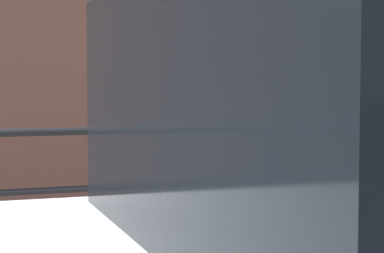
{
  "coord_description": "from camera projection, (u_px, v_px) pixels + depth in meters",
  "views": [
    {
      "loc": [
        -1.86,
        -2.67,
        1.5
      ],
      "look_at": [
        -0.71,
        0.47,
        1.3
      ],
      "focal_mm": 65.76,
      "sensor_mm": 36.0,
      "label": 1
    }
  ],
  "objects": [
    {
      "name": "parking_meter",
      "position": [
        270.0,
        147.0,
        3.36
      ],
      "size": [
        0.18,
        0.19,
        1.43
      ],
      "rotation": [
        0.0,
        0.0,
        3.15
      ],
      "color": "slate",
      "rests_on": "sidewalk_curb"
    },
    {
      "name": "pedestrian_at_meter",
      "position": [
        161.0,
        158.0,
        3.41
      ],
      "size": [
        0.76,
        0.56,
        1.72
      ],
      "rotation": [
        0.0,
        0.0,
        -0.36
      ],
      "color": "brown",
      "rests_on": "sidewalk_curb"
    },
    {
      "name": "background_railing",
      "position": [
        183.0,
        162.0,
        5.67
      ],
      "size": [
        24.06,
        0.06,
        1.02
      ],
      "color": "black",
      "rests_on": "sidewalk_curb"
    },
    {
      "name": "backdrop_wall",
      "position": [
        95.0,
        98.0,
        8.75
      ],
      "size": [
        32.0,
        0.5,
        2.64
      ],
      "primitive_type": "cube",
      "color": "brown",
      "rests_on": "ground"
    }
  ]
}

